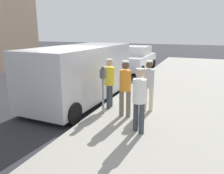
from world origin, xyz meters
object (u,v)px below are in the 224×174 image
(pedestrian_in_white, at_px, (139,97))
(parked_van, at_px, (81,72))
(parked_sedan_ahead, at_px, (136,59))
(parking_meter_near, at_px, (103,82))
(pedestrian_in_yellow, at_px, (110,80))
(pedestrian_in_gray, at_px, (149,83))
(pedestrian_in_orange, at_px, (125,85))

(pedestrian_in_white, height_order, parked_van, parked_van)
(pedestrian_in_white, xyz_separation_m, parked_van, (-2.90, 2.15, 0.04))
(parked_sedan_ahead, bearing_deg, parking_meter_near, -80.42)
(pedestrian_in_white, distance_m, parked_van, 3.61)
(parked_van, bearing_deg, pedestrian_in_yellow, -24.44)
(parking_meter_near, height_order, parked_sedan_ahead, parking_meter_near)
(pedestrian_in_white, xyz_separation_m, parked_sedan_ahead, (-2.92, 9.88, -0.36))
(pedestrian_in_gray, distance_m, parked_sedan_ahead, 8.68)
(pedestrian_in_gray, distance_m, parked_van, 2.79)
(pedestrian_in_yellow, distance_m, pedestrian_in_white, 2.06)
(parked_van, bearing_deg, pedestrian_in_white, -36.50)
(pedestrian_in_white, distance_m, parked_sedan_ahead, 10.31)
(parked_van, distance_m, parked_sedan_ahead, 7.75)
(parking_meter_near, distance_m, parked_van, 1.97)
(parking_meter_near, height_order, pedestrian_in_gray, pedestrian_in_gray)
(pedestrian_in_yellow, distance_m, parked_van, 1.61)
(pedestrian_in_orange, relative_size, parked_sedan_ahead, 0.39)
(parking_meter_near, bearing_deg, pedestrian_in_white, -32.00)
(parking_meter_near, height_order, parked_van, parked_van)
(parking_meter_near, height_order, pedestrian_in_white, pedestrian_in_white)
(pedestrian_in_white, relative_size, parked_van, 0.32)
(pedestrian_in_gray, bearing_deg, pedestrian_in_yellow, -171.72)
(pedestrian_in_yellow, bearing_deg, pedestrian_in_orange, -37.55)
(pedestrian_in_yellow, height_order, parked_van, parked_van)
(parking_meter_near, distance_m, parked_sedan_ahead, 9.15)
(pedestrian_in_gray, bearing_deg, parked_van, 170.11)
(pedestrian_in_orange, xyz_separation_m, parked_sedan_ahead, (-2.24, 8.98, -0.39))
(parking_meter_near, xyz_separation_m, pedestrian_in_orange, (0.71, 0.03, -0.05))
(parking_meter_near, distance_m, pedestrian_in_yellow, 0.61)
(pedestrian_in_gray, relative_size, pedestrian_in_white, 0.98)
(parking_meter_near, bearing_deg, pedestrian_in_gray, 32.42)
(pedestrian_in_white, bearing_deg, parking_meter_near, 148.00)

